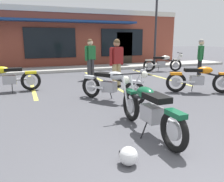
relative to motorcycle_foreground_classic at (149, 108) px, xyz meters
The scene contains 14 objects.
ground_plane 1.72m from the motorcycle_foreground_classic, 103.36° to the left, with size 80.00×80.00×0.00m, color #47474C.
sidewalk_kerb 9.07m from the motorcycle_foreground_classic, 92.42° to the left, with size 22.00×1.80×0.14m, color #A8A59E.
brick_storefront_building 13.22m from the motorcycle_foreground_classic, 91.66° to the left, with size 16.99×6.55×3.46m.
painted_stall_lines 5.49m from the motorcycle_foreground_classic, 94.02° to the left, with size 8.25×4.80×0.01m.
motorcycle_foreground_classic is the anchor object (origin of this frame).
motorcycle_red_sportbike 8.34m from the motorcycle_foreground_classic, 54.15° to the left, with size 2.06×0.90×0.98m.
motorcycle_black_cruiser 3.84m from the motorcycle_foreground_classic, 34.49° to the left, with size 1.94×1.21×0.98m.
motorcycle_silver_naked 2.26m from the motorcycle_foreground_classic, 85.01° to the left, with size 1.40×1.84×0.98m.
motorcycle_blue_standard 5.19m from the motorcycle_foreground_classic, 119.23° to the left, with size 2.11×0.66×0.98m.
person_in_black_shirt 6.53m from the motorcycle_foreground_classic, 40.20° to the left, with size 0.46×0.53×1.68m.
person_in_shorts_foreground 4.05m from the motorcycle_foreground_classic, 75.30° to the left, with size 0.60×0.37×1.68m.
person_by_back_row 6.00m from the motorcycle_foreground_classic, 83.35° to the left, with size 0.58×0.40×1.68m.
helmet_on_pavement 1.21m from the motorcycle_foreground_classic, 133.34° to the right, with size 0.26×0.26×0.26m.
parking_lot_lamp_post 9.71m from the motorcycle_foreground_classic, 56.92° to the left, with size 0.24×0.76×4.67m.
Camera 1 is at (-1.65, -1.38, 1.66)m, focal length 36.42 mm.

